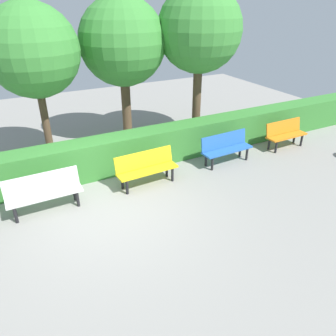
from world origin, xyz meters
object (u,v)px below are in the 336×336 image
Objects in this scene: bench_blue at (226,147)px; bench_white at (44,191)px; bench_orange at (285,133)px; tree_far at (33,51)px; tree_near at (200,30)px; tree_mid at (122,43)px; bench_yellow at (146,167)px.

bench_white is at bearing -1.61° from bench_blue.
bench_orange is 7.77m from tree_far.
bench_orange is at bearing 132.66° from tree_near.
tree_mid is (2.19, -0.87, -0.33)m from tree_near.
tree_near is at bearing 158.25° from tree_mid.
bench_white is 3.83m from tree_far.
bench_blue is (2.34, 0.02, 0.00)m from bench_orange.
tree_far is (1.92, -2.75, 2.59)m from bench_yellow.
tree_far is at bearing 8.60° from tree_mid.
bench_blue is 3.69m from tree_near.
tree_near is (-2.90, -2.28, 2.95)m from bench_yellow.
tree_far is at bearing -22.28° from bench_orange.
bench_yellow is 0.36× the size of tree_mid.
bench_blue is 0.33× the size of tree_near.
tree_near is at bearing -101.29° from bench_blue.
bench_white is (7.41, 0.11, 0.00)m from bench_orange.
bench_blue is at bearing -0.59° from bench_orange.
bench_yellow is at bearing 179.37° from bench_white.
bench_yellow is (4.90, 0.10, 0.00)m from bench_orange.
bench_yellow is (2.56, 0.08, 0.00)m from bench_blue.
tree_near is at bearing -48.38° from bench_orange.
bench_yellow is at bearing 77.30° from tree_mid.
tree_far is (4.82, -0.47, -0.36)m from tree_near.
tree_near is at bearing -144.39° from bench_yellow.
tree_near is at bearing -157.88° from bench_white.
bench_orange is 7.42m from bench_white.
bench_blue is 5.82m from tree_far.
tree_mid is at bearing -171.40° from tree_far.
bench_white is 0.38× the size of tree_far.
tree_mid is at bearing -37.07° from bench_orange.
tree_far is (6.83, -2.65, 2.59)m from bench_orange.
bench_yellow is at bearing -0.79° from bench_blue.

